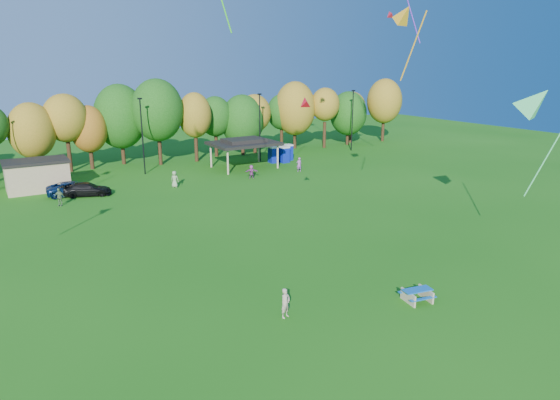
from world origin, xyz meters
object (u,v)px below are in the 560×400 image
kite_flyer (286,303)px  car_d (87,189)px  porta_potties (282,154)px  picnic_table (417,294)px  car_c (73,188)px

kite_flyer → car_d: bearing=79.4°
porta_potties → picnic_table: 41.79m
car_c → car_d: 1.54m
picnic_table → car_c: car_c is taller
kite_flyer → porta_potties: bearing=41.0°
picnic_table → car_c: bearing=120.2°
car_c → car_d: bearing=-124.0°
porta_potties → kite_flyer: porta_potties is taller
porta_potties → picnic_table: size_ratio=1.98×
picnic_table → kite_flyer: kite_flyer is taller
car_d → car_c: bearing=67.8°
picnic_table → car_c: size_ratio=0.37×
porta_potties → car_d: bearing=-169.1°
kite_flyer → car_d: size_ratio=0.35×
kite_flyer → car_c: bearing=81.2°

